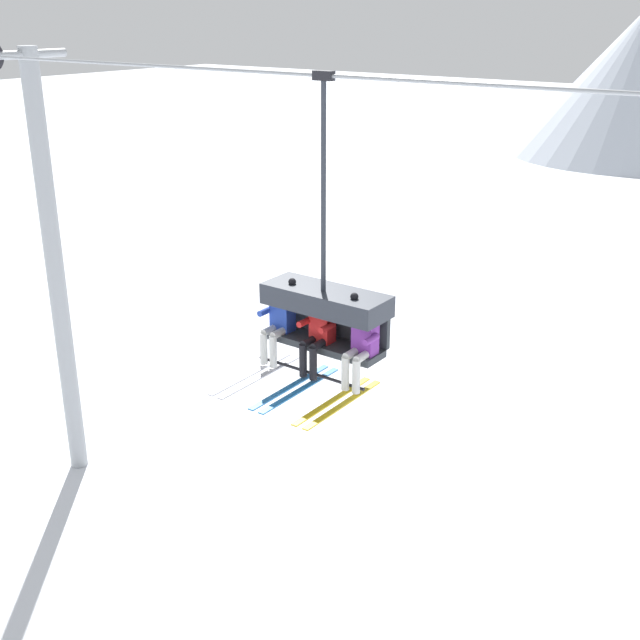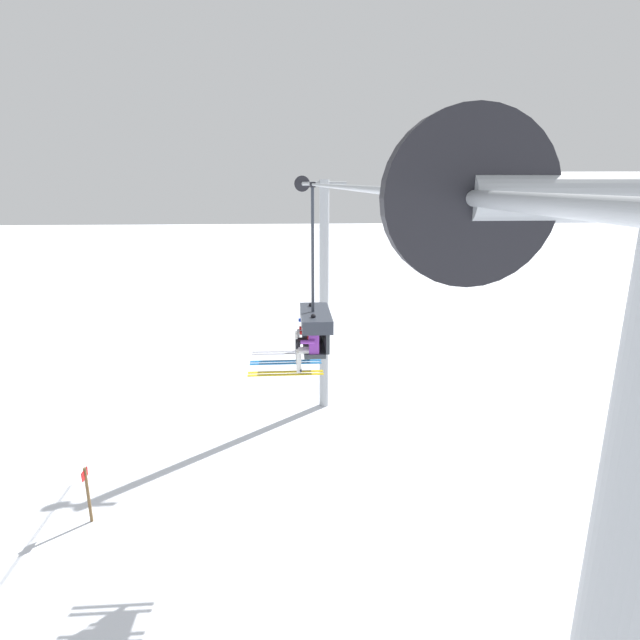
{
  "view_description": "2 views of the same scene",
  "coord_description": "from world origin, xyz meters",
  "px_view_note": "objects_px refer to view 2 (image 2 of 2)",
  "views": [
    {
      "loc": [
        4.93,
        -9.3,
        9.46
      ],
      "look_at": [
        -1.13,
        -0.98,
        5.43
      ],
      "focal_mm": 45.0,
      "sensor_mm": 36.0,
      "label": 1
    },
    {
      "loc": [
        10.04,
        -1.38,
        8.7
      ],
      "look_at": [
        -1.31,
        -0.63,
        5.56
      ],
      "focal_mm": 28.0,
      "sensor_mm": 36.0,
      "label": 2
    }
  ],
  "objects_px": {
    "skier_blue": "(306,326)",
    "skier_red": "(307,336)",
    "chairlift_chair": "(316,322)",
    "trail_sign": "(88,492)",
    "lift_tower_near": "(324,293)",
    "skier_purple": "(308,344)"
  },
  "relations": [
    {
      "from": "lift_tower_near",
      "to": "skier_purple",
      "type": "distance_m",
      "value": 8.03
    },
    {
      "from": "chairlift_chair",
      "to": "skier_blue",
      "type": "relative_size",
      "value": 2.4
    },
    {
      "from": "lift_tower_near",
      "to": "skier_purple",
      "type": "xyz_separation_m",
      "value": [
        7.95,
        -0.92,
        0.59
      ]
    },
    {
      "from": "trail_sign",
      "to": "lift_tower_near",
      "type": "bearing_deg",
      "value": 135.3
    },
    {
      "from": "lift_tower_near",
      "to": "skier_red",
      "type": "relative_size",
      "value": 5.26
    },
    {
      "from": "skier_blue",
      "to": "trail_sign",
      "type": "relative_size",
      "value": 1.06
    },
    {
      "from": "chairlift_chair",
      "to": "skier_purple",
      "type": "xyz_separation_m",
      "value": [
        0.71,
        -0.21,
        -0.32
      ]
    },
    {
      "from": "skier_red",
      "to": "trail_sign",
      "type": "distance_m",
      "value": 7.2
    },
    {
      "from": "trail_sign",
      "to": "skier_red",
      "type": "bearing_deg",
      "value": 85.13
    },
    {
      "from": "lift_tower_near",
      "to": "trail_sign",
      "type": "relative_size",
      "value": 5.59
    },
    {
      "from": "lift_tower_near",
      "to": "chairlift_chair",
      "type": "bearing_deg",
      "value": -5.61
    },
    {
      "from": "skier_red",
      "to": "trail_sign",
      "type": "bearing_deg",
      "value": -94.87
    },
    {
      "from": "trail_sign",
      "to": "chairlift_chair",
      "type": "bearing_deg",
      "value": 85.31
    },
    {
      "from": "skier_red",
      "to": "trail_sign",
      "type": "height_order",
      "value": "skier_red"
    },
    {
      "from": "lift_tower_near",
      "to": "skier_red",
      "type": "bearing_deg",
      "value": -7.33
    },
    {
      "from": "skier_blue",
      "to": "skier_red",
      "type": "bearing_deg",
      "value": -0.55
    },
    {
      "from": "chairlift_chair",
      "to": "trail_sign",
      "type": "distance_m",
      "value": 7.58
    },
    {
      "from": "lift_tower_near",
      "to": "skier_blue",
      "type": "distance_m",
      "value": 6.62
    },
    {
      "from": "skier_red",
      "to": "trail_sign",
      "type": "relative_size",
      "value": 1.06
    },
    {
      "from": "chairlift_chair",
      "to": "skier_blue",
      "type": "bearing_deg",
      "value": -163.38
    },
    {
      "from": "chairlift_chair",
      "to": "skier_purple",
      "type": "height_order",
      "value": "chairlift_chair"
    },
    {
      "from": "chairlift_chair",
      "to": "trail_sign",
      "type": "xyz_separation_m",
      "value": [
        -0.49,
        -5.97,
        -4.65
      ]
    }
  ]
}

